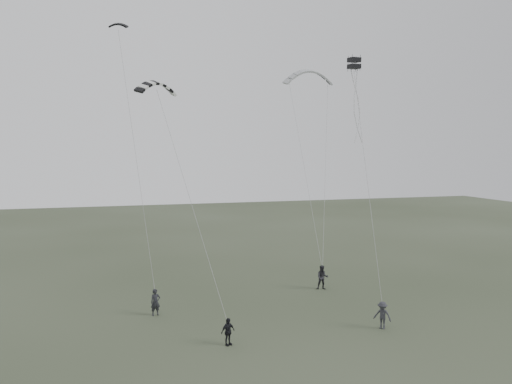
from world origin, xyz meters
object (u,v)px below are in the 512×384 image
object	(u,v)px
flyer_far	(382,315)
kite_dark_small	(118,24)
flyer_left	(155,302)
kite_pale_large	(309,71)
kite_striped	(157,83)
kite_box	(354,63)
flyer_right	(322,277)
flyer_center	(228,332)

from	to	relation	value
flyer_far	kite_dark_small	xyz separation A→B (m)	(-14.24, 12.12, 18.40)
flyer_left	kite_pale_large	size ratio (longest dim) A/B	0.38
kite_striped	kite_box	distance (m)	13.25
flyer_right	flyer_far	distance (m)	8.59
kite_dark_small	kite_pale_large	distance (m)	16.92
kite_pale_large	flyer_far	bearing A→B (deg)	-91.30
kite_dark_small	kite_box	xyz separation A→B (m)	(15.20, -6.19, -3.00)
flyer_far	flyer_center	bearing A→B (deg)	-131.66
kite_pale_large	flyer_right	bearing A→B (deg)	-98.46
kite_dark_small	kite_pale_large	bearing A→B (deg)	30.10
flyer_center	flyer_far	xyz separation A→B (m)	(9.16, -0.08, 0.06)
kite_striped	flyer_right	bearing A→B (deg)	-18.24
kite_dark_small	kite_pale_large	xyz separation A→B (m)	(16.23, 4.41, -1.87)
flyer_far	kite_striped	bearing A→B (deg)	-157.80
kite_dark_small	flyer_left	bearing A→B (deg)	-58.62
flyer_left	kite_dark_small	bearing A→B (deg)	94.05
flyer_right	kite_dark_small	distance (m)	23.45
flyer_right	flyer_far	xyz separation A→B (m)	(-0.01, -8.59, -0.10)
flyer_center	kite_pale_large	size ratio (longest dim) A/B	0.33
kite_box	flyer_far	bearing A→B (deg)	-105.55
kite_pale_large	kite_box	xyz separation A→B (m)	(-1.03, -10.60, -1.13)
flyer_left	flyer_center	xyz separation A→B (m)	(3.28, -5.98, -0.10)
flyer_far	kite_dark_small	world-z (taller)	kite_dark_small
flyer_right	kite_striped	size ratio (longest dim) A/B	0.67
flyer_left	kite_striped	bearing A→B (deg)	-2.92
flyer_far	flyer_left	bearing A→B (deg)	-157.09
flyer_right	kite_box	xyz separation A→B (m)	(0.95, -2.67, 15.29)
flyer_left	kite_striped	xyz separation A→B (m)	(0.29, 0.05, 13.59)
kite_dark_small	kite_striped	xyz separation A→B (m)	(2.08, -6.01, -4.77)
flyer_far	kite_box	xyz separation A→B (m)	(0.96, 5.93, 15.40)
flyer_left	flyer_center	size ratio (longest dim) A/B	1.14
flyer_far	kite_pale_large	xyz separation A→B (m)	(1.99, 16.52, 16.53)
flyer_far	kite_dark_small	distance (m)	26.23
kite_pale_large	kite_box	bearing A→B (deg)	-89.97
flyer_left	kite_dark_small	xyz separation A→B (m)	(-1.79, 6.06, 18.36)
flyer_center	kite_box	size ratio (longest dim) A/B	1.99
flyer_far	kite_striped	world-z (taller)	kite_striped
flyer_right	flyer_far	size ratio (longest dim) A/B	1.13
kite_dark_small	kite_striped	bearing A→B (deg)	-56.02
flyer_left	flyer_center	distance (m)	6.82
kite_dark_small	kite_striped	distance (m)	7.95
flyer_center	kite_box	world-z (taller)	kite_box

